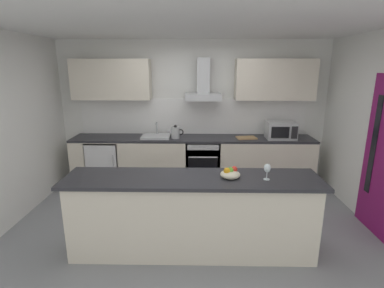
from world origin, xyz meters
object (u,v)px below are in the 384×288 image
at_px(chopping_board, 246,138).
at_px(oven, 203,161).
at_px(range_hood, 203,87).
at_px(microwave, 281,130).
at_px(kettle, 175,132).
at_px(sink, 156,136).
at_px(wine_glass, 267,169).
at_px(refrigerator, 106,163).
at_px(fruit_bowl, 230,174).

bearing_deg(chopping_board, oven, 178.24).
bearing_deg(range_hood, oven, -90.00).
height_order(microwave, chopping_board, microwave).
bearing_deg(kettle, oven, 3.96).
distance_m(sink, range_hood, 1.21).
distance_m(kettle, wine_glass, 2.35).
relative_size(refrigerator, fruit_bowl, 3.86).
bearing_deg(refrigerator, range_hood, 4.27).
bearing_deg(wine_glass, microwave, 71.09).
xyz_separation_m(microwave, range_hood, (-1.36, 0.16, 0.74)).
height_order(kettle, fruit_bowl, kettle).
height_order(microwave, kettle, microwave).
xyz_separation_m(range_hood, chopping_board, (0.77, -0.15, -0.88)).
xyz_separation_m(oven, wine_glass, (0.66, -2.09, 0.60)).
bearing_deg(oven, refrigerator, -179.91).
height_order(sink, fruit_bowl, sink).
relative_size(oven, chopping_board, 2.35).
bearing_deg(range_hood, microwave, -6.58).
bearing_deg(refrigerator, microwave, -0.46).
bearing_deg(microwave, chopping_board, 179.60).
bearing_deg(sink, refrigerator, -179.16).
bearing_deg(range_hood, kettle, -161.45).
bearing_deg(range_hood, wine_glass, -73.47).
height_order(microwave, fruit_bowl, microwave).
relative_size(refrigerator, kettle, 2.94).
bearing_deg(sink, fruit_bowl, -61.59).
bearing_deg(wine_glass, sink, 125.47).
height_order(refrigerator, range_hood, range_hood).
bearing_deg(sink, chopping_board, -1.24).
distance_m(oven, chopping_board, 0.89).
height_order(kettle, range_hood, range_hood).
bearing_deg(fruit_bowl, oven, 97.51).
height_order(refrigerator, kettle, kettle).
relative_size(sink, wine_glass, 2.81).
bearing_deg(wine_glass, chopping_board, 86.90).
xyz_separation_m(fruit_bowl, chopping_board, (0.50, 2.01, -0.07)).
bearing_deg(microwave, wine_glass, -108.91).
height_order(oven, microwave, microwave).
bearing_deg(chopping_board, range_hood, 168.74).
relative_size(sink, chopping_board, 1.47).
xyz_separation_m(refrigerator, sink, (0.94, 0.01, 0.50)).
distance_m(kettle, chopping_board, 1.26).
distance_m(range_hood, chopping_board, 1.18).
bearing_deg(refrigerator, wine_glass, -40.62).
relative_size(fruit_bowl, chopping_board, 0.65).
relative_size(microwave, fruit_bowl, 2.27).
xyz_separation_m(kettle, fruit_bowl, (0.75, -2.00, -0.02)).
distance_m(refrigerator, microwave, 3.20).
relative_size(microwave, range_hood, 0.69).
relative_size(kettle, chopping_board, 0.85).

